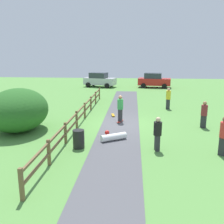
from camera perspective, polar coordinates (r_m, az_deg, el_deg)
name	(u,v)px	position (r m, az deg, el deg)	size (l,w,h in m)	color
ground_plane	(120,124)	(16.42, 1.92, -2.67)	(60.00, 60.00, 0.00)	#568E42
asphalt_path	(120,124)	(16.42, 1.93, -2.63)	(2.40, 28.00, 0.02)	#515156
wooden_fence	(81,113)	(16.58, -7.07, -0.22)	(0.12, 18.12, 1.10)	brown
bush_large	(18,110)	(15.63, -20.53, 0.43)	(3.36, 4.04, 2.53)	#286023
trash_bin	(79,139)	(12.33, -7.59, -6.09)	(0.56, 0.56, 0.90)	black
skater_riding	(120,107)	(16.44, 1.89, 1.04)	(0.48, 0.82, 1.80)	#B23326
skater_fallen	(113,137)	(13.33, 0.25, -5.60)	(1.39, 1.35, 0.36)	white
skateboard_loose	(113,115)	(18.33, 0.23, -0.67)	(0.34, 0.82, 0.08)	#BF8C19
bystander_black	(158,132)	(11.93, 10.31, -4.60)	(0.43, 0.43, 1.64)	#2D2D33
bystander_red	(224,134)	(12.23, 24.08, -4.62)	(0.52, 0.52, 1.80)	#2D2D33
bystander_yellow	(168,97)	(20.96, 12.67, 3.24)	(0.53, 0.53, 1.75)	#2D2D33
bystander_maroon	(204,113)	(16.31, 20.18, -0.29)	(0.51, 0.51, 1.66)	#2D2D33
parked_car_silver	(100,80)	(34.10, -2.84, 7.32)	(4.50, 2.80, 1.92)	#B7B7BC
parked_car_red	(154,80)	(33.90, 9.52, 7.12)	(4.40, 2.45, 1.92)	red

